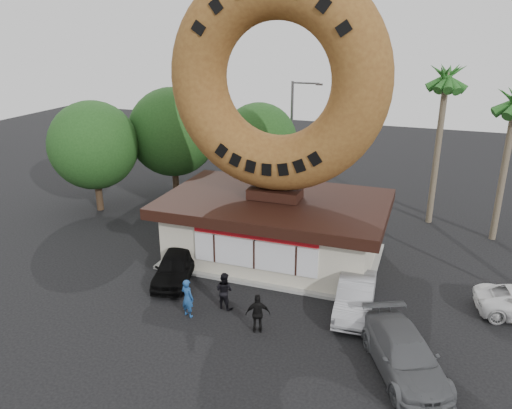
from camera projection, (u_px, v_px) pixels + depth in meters
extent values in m
plane|color=black|center=(231.00, 317.00, 20.89)|extent=(90.00, 90.00, 0.00)
cube|color=beige|center=(274.00, 231.00, 25.69)|extent=(10.00, 6.00, 3.00)
cube|color=#999993|center=(274.00, 256.00, 26.18)|extent=(10.60, 6.60, 0.15)
cube|color=#3F3F3F|center=(275.00, 203.00, 25.17)|extent=(10.00, 6.00, 0.10)
cube|color=black|center=(275.00, 204.00, 25.18)|extent=(11.20, 7.20, 0.55)
cube|color=silver|center=(254.00, 254.00, 22.98)|extent=(6.00, 0.12, 1.40)
cube|color=#B20F16|center=(254.00, 235.00, 22.62)|extent=(6.00, 0.10, 0.45)
cube|color=black|center=(275.00, 193.00, 25.00)|extent=(2.60, 1.40, 0.50)
torus|color=olive|center=(277.00, 80.00, 23.10)|extent=(10.62, 2.71, 10.62)
cylinder|color=#473321|center=(175.00, 174.00, 34.84)|extent=(0.44, 0.44, 3.30)
sphere|color=#1C4117|center=(173.00, 132.00, 33.82)|extent=(6.00, 6.00, 6.00)
cylinder|color=#473321|center=(259.00, 177.00, 34.95)|extent=(0.44, 0.44, 2.86)
sphere|color=#1C4117|center=(259.00, 141.00, 34.07)|extent=(5.20, 5.20, 5.20)
cylinder|color=#473321|center=(98.00, 187.00, 32.45)|extent=(0.44, 0.44, 3.08)
sphere|color=#1C4117|center=(93.00, 145.00, 31.49)|extent=(5.60, 5.60, 5.60)
cylinder|color=#726651|center=(437.00, 151.00, 29.38)|extent=(0.36, 0.36, 9.00)
cylinder|color=#726651|center=(504.00, 171.00, 27.12)|extent=(0.36, 0.36, 8.00)
cylinder|color=#59595E|center=(291.00, 140.00, 34.33)|extent=(0.18, 0.18, 8.00)
cylinder|color=#59595E|center=(306.00, 83.00, 32.71)|extent=(1.80, 0.12, 0.12)
cube|color=#59595E|center=(319.00, 84.00, 32.45)|extent=(0.45, 0.20, 0.12)
imported|color=navy|center=(187.00, 298.00, 20.68)|extent=(0.72, 0.58, 1.70)
imported|color=black|center=(224.00, 291.00, 21.29)|extent=(0.92, 0.79, 1.66)
imported|color=black|center=(258.00, 314.00, 19.60)|extent=(1.05, 0.73, 1.66)
imported|color=black|center=(175.00, 267.00, 23.67)|extent=(2.64, 4.37, 1.39)
imported|color=#9B9CA0|center=(355.00, 296.00, 21.08)|extent=(1.73, 4.33, 1.40)
imported|color=slate|center=(405.00, 355.00, 17.34)|extent=(3.90, 5.31, 1.43)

